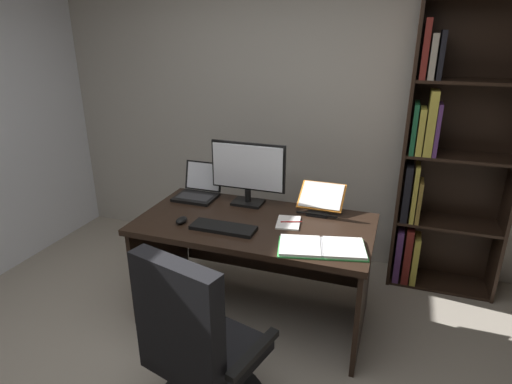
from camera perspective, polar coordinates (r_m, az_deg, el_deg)
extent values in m
cube|color=#B2ADA3|center=(3.72, 5.38, 11.00)|extent=(4.97, 0.12, 2.61)
cube|color=black|center=(2.86, -0.22, -4.33)|extent=(1.56, 0.82, 0.04)
cube|color=black|center=(3.33, -12.52, -8.22)|extent=(0.03, 0.76, 0.70)
cube|color=black|center=(2.91, 14.10, -12.91)|extent=(0.03, 0.76, 0.70)
cube|color=black|center=(3.33, 2.00, -6.90)|extent=(1.44, 0.03, 0.49)
cube|color=black|center=(3.43, 19.15, 5.12)|extent=(0.02, 0.33, 2.15)
cube|color=black|center=(3.61, 25.23, 5.01)|extent=(0.78, 0.01, 2.15)
cube|color=black|center=(3.86, 22.96, -10.96)|extent=(0.73, 0.31, 0.02)
cube|color=#512D66|center=(3.67, 18.47, -7.83)|extent=(0.05, 0.19, 0.44)
cube|color=maroon|center=(3.67, 19.58, -7.79)|extent=(0.05, 0.19, 0.46)
cube|color=gold|center=(3.70, 20.46, -8.31)|extent=(0.04, 0.21, 0.39)
cube|color=black|center=(3.62, 24.14, -3.74)|extent=(0.73, 0.31, 0.02)
cube|color=black|center=(3.48, 19.50, 0.08)|extent=(0.05, 0.24, 0.44)
cube|color=gold|center=(3.47, 20.42, -0.05)|extent=(0.03, 0.22, 0.45)
cube|color=olive|center=(3.48, 20.94, -1.11)|extent=(0.03, 0.19, 0.33)
cube|color=black|center=(3.45, 25.44, 4.33)|extent=(0.73, 0.31, 0.02)
cube|color=#195633|center=(3.36, 20.37, 8.09)|extent=(0.03, 0.26, 0.37)
cube|color=gold|center=(3.34, 21.15, 7.63)|extent=(0.04, 0.21, 0.33)
cube|color=gold|center=(3.33, 22.31, 8.55)|extent=(0.06, 0.21, 0.46)
cube|color=#512D66|center=(3.33, 23.02, 7.69)|extent=(0.03, 0.19, 0.37)
cube|color=black|center=(3.36, 26.88, 13.05)|extent=(0.73, 0.31, 0.02)
cube|color=maroon|center=(3.29, 21.69, 17.35)|extent=(0.04, 0.25, 0.39)
cube|color=gray|center=(3.29, 22.54, 16.40)|extent=(0.04, 0.24, 0.30)
cube|color=black|center=(3.27, 23.48, 16.44)|extent=(0.03, 0.21, 0.32)
cylinder|color=black|center=(2.49, -6.11, -23.58)|extent=(0.06, 0.06, 0.30)
cube|color=black|center=(2.37, -6.29, -20.39)|extent=(0.61, 0.59, 0.07)
cube|color=black|center=(2.05, -10.40, -16.35)|extent=(0.48, 0.22, 0.59)
cube|color=black|center=(2.45, -11.65, -15.48)|extent=(0.15, 0.38, 0.04)
cube|color=black|center=(2.16, -0.31, -20.76)|extent=(0.15, 0.38, 0.04)
cube|color=black|center=(3.13, -1.09, -1.40)|extent=(0.22, 0.16, 0.02)
cylinder|color=black|center=(3.11, -1.09, -0.46)|extent=(0.04, 0.04, 0.09)
cube|color=black|center=(3.05, -1.06, 3.44)|extent=(0.55, 0.02, 0.35)
cube|color=white|center=(3.03, -1.19, 3.34)|extent=(0.52, 0.00, 0.32)
cube|color=black|center=(3.25, -8.08, -0.72)|extent=(0.30, 0.24, 0.02)
cube|color=#2D2D30|center=(3.23, -8.23, -0.63)|extent=(0.26, 0.13, 0.00)
cube|color=black|center=(3.34, -7.02, 2.12)|extent=(0.30, 0.06, 0.22)
cube|color=white|center=(3.33, -7.05, 2.11)|extent=(0.27, 0.05, 0.20)
cube|color=black|center=(2.75, -4.39, -4.78)|extent=(0.42, 0.15, 0.02)
ellipsoid|color=black|center=(2.87, -9.92, -3.72)|extent=(0.06, 0.10, 0.04)
cube|color=black|center=(2.99, 8.26, -2.86)|extent=(0.14, 0.12, 0.01)
cube|color=black|center=(2.94, 8.09, -2.98)|extent=(0.28, 0.01, 0.01)
cube|color=orange|center=(3.06, 8.76, -0.56)|extent=(0.31, 0.22, 0.14)
cube|color=white|center=(3.05, 8.75, -0.44)|extent=(0.29, 0.20, 0.12)
cube|color=green|center=(2.53, 5.88, -7.36)|extent=(0.31, 0.31, 0.01)
cube|color=green|center=(2.55, 11.64, -7.53)|extent=(0.31, 0.31, 0.01)
cube|color=white|center=(2.53, 5.89, -7.12)|extent=(0.29, 0.30, 0.02)
cube|color=white|center=(2.54, 11.66, -7.29)|extent=(0.29, 0.30, 0.02)
cylinder|color=#B7B7BC|center=(2.54, 8.78, -7.29)|extent=(0.07, 0.23, 0.02)
cube|color=white|center=(2.83, 4.34, -4.09)|extent=(0.18, 0.23, 0.01)
cylinder|color=maroon|center=(2.82, 4.74, -3.98)|extent=(0.13, 0.05, 0.01)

